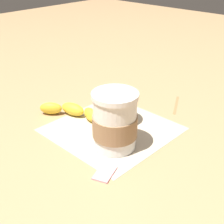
% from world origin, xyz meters
% --- Properties ---
extents(ground_plane, '(3.00, 3.00, 0.00)m').
position_xyz_m(ground_plane, '(0.00, 0.00, 0.00)').
color(ground_plane, tan).
extents(paper_napkin, '(0.26, 0.26, 0.00)m').
position_xyz_m(paper_napkin, '(0.00, 0.00, 0.00)').
color(paper_napkin, beige).
rests_on(paper_napkin, ground_plane).
extents(coffee_cup, '(0.10, 0.10, 0.12)m').
position_xyz_m(coffee_cup, '(-0.05, 0.05, 0.06)').
color(coffee_cup, white).
rests_on(coffee_cup, paper_napkin).
extents(muffin, '(0.08, 0.08, 0.08)m').
position_xyz_m(muffin, '(0.01, -0.04, 0.05)').
color(muffin, white).
rests_on(muffin, paper_napkin).
extents(banana, '(0.16, 0.09, 0.03)m').
position_xyz_m(banana, '(0.12, 0.02, 0.02)').
color(banana, gold).
rests_on(banana, paper_napkin).
extents(sugar_packet, '(0.05, 0.06, 0.01)m').
position_xyz_m(sugar_packet, '(-0.10, 0.13, 0.00)').
color(sugar_packet, pink).
rests_on(sugar_packet, ground_plane).
extents(wooden_stirrer, '(0.06, 0.10, 0.00)m').
position_xyz_m(wooden_stirrer, '(-0.04, -0.21, 0.00)').
color(wooden_stirrer, '#9E7547').
rests_on(wooden_stirrer, ground_plane).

